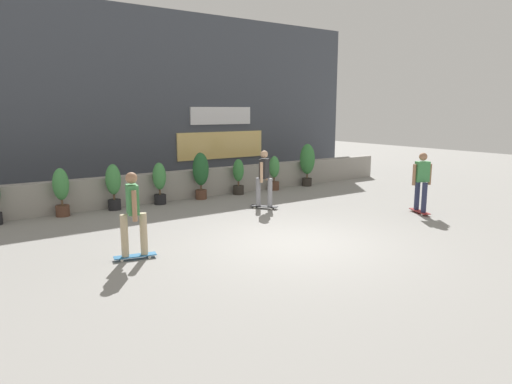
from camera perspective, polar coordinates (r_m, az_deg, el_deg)
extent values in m
plane|color=gray|center=(10.01, 4.95, -6.34)|extent=(48.00, 48.00, 0.00)
cube|color=gray|center=(14.90, -9.95, 0.83)|extent=(18.00, 0.40, 0.90)
cube|color=#424751|center=(18.41, -15.61, 11.13)|extent=(20.00, 2.00, 6.50)
cube|color=white|center=(18.94, -4.36, 9.47)|extent=(2.80, 0.08, 0.70)
cube|color=#F2CC72|center=(19.00, -4.33, 5.85)|extent=(4.00, 0.06, 1.10)
cylinder|color=brown|center=(13.43, -22.96, -2.17)|extent=(0.36, 0.36, 0.30)
cylinder|color=brown|center=(13.39, -23.02, -1.23)|extent=(0.06, 0.06, 0.15)
ellipsoid|color=#428C47|center=(13.30, -23.18, 0.91)|extent=(0.42, 0.42, 0.86)
cylinder|color=black|center=(13.78, -17.22, -1.52)|extent=(0.36, 0.36, 0.30)
cylinder|color=brown|center=(13.73, -17.27, -0.60)|extent=(0.06, 0.06, 0.15)
ellipsoid|color=#428C47|center=(13.65, -17.39, 1.51)|extent=(0.43, 0.43, 0.87)
cylinder|color=black|center=(14.25, -11.86, -0.89)|extent=(0.36, 0.36, 0.30)
cylinder|color=brown|center=(14.21, -11.90, 0.00)|extent=(0.06, 0.06, 0.15)
ellipsoid|color=#428C47|center=(14.13, -11.97, 1.94)|extent=(0.40, 0.40, 0.82)
cylinder|color=brown|center=(14.84, -6.85, -0.30)|extent=(0.36, 0.36, 0.30)
cylinder|color=brown|center=(14.80, -6.87, 0.55)|extent=(0.06, 0.06, 0.15)
ellipsoid|color=#235B2D|center=(14.71, -6.92, 2.86)|extent=(0.51, 0.51, 1.05)
cylinder|color=#2D2823|center=(15.55, -2.20, 0.25)|extent=(0.36, 0.36, 0.30)
cylinder|color=brown|center=(15.52, -2.20, 1.07)|extent=(0.06, 0.06, 0.15)
ellipsoid|color=#387F3D|center=(15.45, -2.21, 2.73)|extent=(0.37, 0.37, 0.76)
cylinder|color=brown|center=(16.41, 2.27, 0.78)|extent=(0.36, 0.36, 0.30)
cylinder|color=brown|center=(16.38, 2.28, 1.55)|extent=(0.06, 0.06, 0.15)
ellipsoid|color=#428C47|center=(16.31, 2.29, 3.15)|extent=(0.38, 0.38, 0.77)
cylinder|color=#2D2823|center=(17.38, 6.37, 1.26)|extent=(0.36, 0.36, 0.30)
cylinder|color=brown|center=(17.35, 6.38, 1.99)|extent=(0.06, 0.06, 0.15)
ellipsoid|color=#387F3D|center=(17.27, 6.43, 4.10)|extent=(0.56, 0.56, 1.14)
cube|color=maroon|center=(13.49, 19.73, -2.27)|extent=(0.50, 0.81, 0.02)
cylinder|color=silver|center=(13.68, 18.88, -2.22)|extent=(0.05, 0.06, 0.06)
cylinder|color=silver|center=(13.76, 19.45, -2.18)|extent=(0.05, 0.06, 0.06)
cylinder|color=silver|center=(13.24, 20.00, -2.68)|extent=(0.05, 0.06, 0.06)
cylinder|color=silver|center=(13.33, 20.59, -2.64)|extent=(0.05, 0.06, 0.06)
cylinder|color=#282D4C|center=(13.56, 19.45, -0.38)|extent=(0.14, 0.14, 0.82)
cylinder|color=#282D4C|center=(13.26, 20.24, -0.66)|extent=(0.14, 0.14, 0.82)
cube|color=#3F8C4C|center=(13.31, 20.02, 2.40)|extent=(0.41, 0.33, 0.56)
sphere|color=#9E7051|center=(13.26, 20.13, 4.16)|extent=(0.22, 0.22, 0.22)
cylinder|color=#9E7051|center=(13.20, 19.13, 2.05)|extent=(0.09, 0.09, 0.58)
cylinder|color=#9E7051|center=(13.44, 20.85, 2.08)|extent=(0.09, 0.09, 0.58)
cube|color=black|center=(13.34, 1.00, -1.79)|extent=(0.63, 0.77, 0.02)
cylinder|color=silver|center=(13.36, -0.17, -1.94)|extent=(0.06, 0.06, 0.06)
cylinder|color=silver|center=(13.51, 0.06, -1.81)|extent=(0.06, 0.06, 0.06)
cylinder|color=silver|center=(13.20, 1.96, -2.10)|extent=(0.06, 0.06, 0.06)
cylinder|color=silver|center=(13.35, 2.17, -1.96)|extent=(0.06, 0.06, 0.06)
cylinder|color=gray|center=(13.32, 0.27, 0.03)|extent=(0.14, 0.14, 0.82)
cylinder|color=gray|center=(13.20, 1.75, -0.07)|extent=(0.14, 0.14, 0.82)
cube|color=#262628|center=(13.15, 1.02, 2.94)|extent=(0.41, 0.37, 0.56)
sphere|color=tan|center=(13.11, 1.02, 4.72)|extent=(0.22, 0.22, 0.22)
cylinder|color=tan|center=(12.94, 0.68, 2.46)|extent=(0.09, 0.09, 0.58)
cylinder|color=tan|center=(13.39, 1.34, 2.72)|extent=(0.09, 0.09, 0.58)
cube|color=#266699|center=(9.22, -14.83, -7.69)|extent=(0.82, 0.36, 0.02)
cylinder|color=silver|center=(9.34, -13.30, -7.62)|extent=(0.06, 0.04, 0.06)
cylinder|color=silver|center=(9.19, -13.13, -7.92)|extent=(0.06, 0.04, 0.06)
cylinder|color=silver|center=(9.28, -16.50, -7.90)|extent=(0.06, 0.04, 0.06)
cylinder|color=silver|center=(9.13, -16.38, -8.20)|extent=(0.06, 0.04, 0.06)
cylinder|color=tan|center=(9.12, -13.83, -5.08)|extent=(0.14, 0.14, 0.82)
cylinder|color=tan|center=(9.08, -16.08, -5.26)|extent=(0.14, 0.14, 0.82)
cube|color=#3F8C4C|center=(8.94, -15.16, -0.90)|extent=(0.27, 0.39, 0.56)
sphere|color=#9E7051|center=(8.88, -15.28, 1.70)|extent=(0.22, 0.22, 0.22)
cylinder|color=#9E7051|center=(9.19, -15.34, -1.13)|extent=(0.09, 0.09, 0.58)
cylinder|color=#9E7051|center=(8.73, -14.92, -1.69)|extent=(0.09, 0.09, 0.58)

